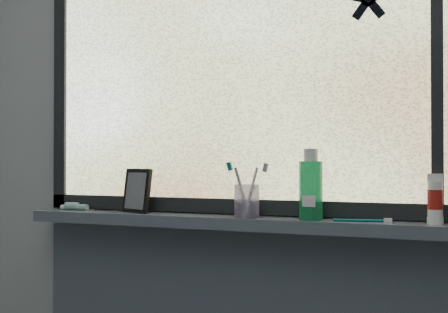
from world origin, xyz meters
The scene contains 12 objects.
wall_back centered at (0.00, 1.30, 1.25)m, with size 3.00×0.01×2.50m, color #9EA3A8.
windowsill centered at (0.00, 1.23, 1.00)m, with size 1.62×0.14×0.04m, color #464E5D.
window_pane centered at (0.00, 1.28, 1.53)m, with size 1.50×0.01×1.00m, color silver.
frame_bottom centered at (0.00, 1.28, 1.05)m, with size 1.60×0.03×0.05m, color black.
frame_left centered at (-0.78, 1.28, 1.53)m, with size 0.05×0.03×1.10m, color black.
frame_mullion centered at (0.60, 1.28, 1.53)m, with size 0.04×0.03×1.00m, color black.
vanity_mirror centered at (-0.41, 1.23, 1.10)m, with size 0.13×0.06×0.16m, color black.
toothpaste_tube centered at (-0.67, 1.23, 1.03)m, with size 0.16×0.03×0.03m, color silver, non-canonical shape.
toothbrush_cup centered at (0.01, 1.21, 1.07)m, with size 0.08×0.08×0.11m, color #B1A0D4.
toothbrush_lying centered at (0.37, 1.21, 1.03)m, with size 0.19×0.02×0.01m, color #0B5B68, non-canonical shape.
mouthwash_bottle centered at (0.23, 1.21, 1.13)m, with size 0.07×0.07×0.19m, color #1E9F5C.
cream_tube centered at (0.59, 1.23, 1.10)m, with size 0.04×0.04×0.11m, color silver.
Camera 1 is at (0.49, -0.37, 1.20)m, focal length 40.00 mm.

